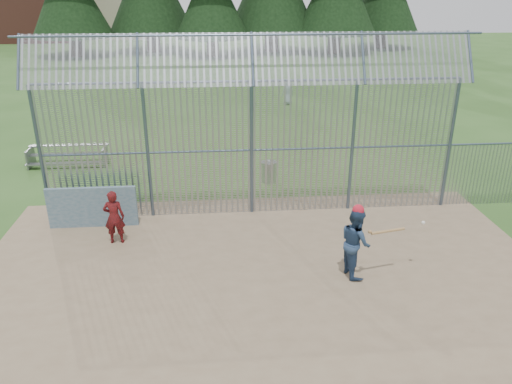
{
  "coord_description": "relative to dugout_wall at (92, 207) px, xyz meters",
  "views": [
    {
      "loc": [
        -1.05,
        -10.35,
        6.52
      ],
      "look_at": [
        0.0,
        2.0,
        1.3
      ],
      "focal_mm": 35.0,
      "sensor_mm": 36.0,
      "label": 1
    }
  ],
  "objects": [
    {
      "name": "trash_can",
      "position": [
        5.4,
        3.08,
        -0.24
      ],
      "size": [
        0.56,
        0.56,
        0.82
      ],
      "color": "gray",
      "rests_on": "ground"
    },
    {
      "name": "ground",
      "position": [
        4.6,
        -2.9,
        -0.62
      ],
      "size": [
        120.0,
        120.0,
        0.0
      ],
      "primitive_type": "plane",
      "color": "#2D511E",
      "rests_on": "ground"
    },
    {
      "name": "dugout_wall",
      "position": [
        0.0,
        0.0,
        0.0
      ],
      "size": [
        2.5,
        0.12,
        1.2
      ],
      "primitive_type": "cube",
      "color": "#38566B",
      "rests_on": "dirt_infield"
    },
    {
      "name": "bg_kid_standing",
      "position": [
        7.79,
        15.09,
        0.11
      ],
      "size": [
        0.82,
        0.66,
        1.46
      ],
      "primitive_type": "imported",
      "rotation": [
        0.0,
        0.0,
        3.45
      ],
      "color": "gray",
      "rests_on": "ground"
    },
    {
      "name": "bleacher",
      "position": [
        -2.11,
        5.44,
        -0.21
      ],
      "size": [
        3.0,
        0.95,
        0.72
      ],
      "color": "slate",
      "rests_on": "ground"
    },
    {
      "name": "onlooker",
      "position": [
        0.8,
        -1.04,
        0.15
      ],
      "size": [
        0.56,
        0.37,
        1.5
      ],
      "primitive_type": "imported",
      "rotation": [
        0.0,
        0.0,
        3.17
      ],
      "color": "maroon",
      "rests_on": "dirt_infield"
    },
    {
      "name": "batter",
      "position": [
        6.76,
        -3.13,
        0.25
      ],
      "size": [
        0.77,
        0.92,
        1.7
      ],
      "primitive_type": "imported",
      "rotation": [
        0.0,
        0.0,
        1.74
      ],
      "color": "navy",
      "rests_on": "dirt_infield"
    },
    {
      "name": "batting_gear",
      "position": [
        6.92,
        -3.16,
        0.99
      ],
      "size": [
        1.79,
        0.41,
        0.67
      ],
      "color": "red",
      "rests_on": "ground"
    },
    {
      "name": "bg_kid_seated",
      "position": [
        5.64,
        13.28,
        -0.23
      ],
      "size": [
        0.5,
        0.36,
        0.78
      ],
      "primitive_type": "imported",
      "rotation": [
        0.0,
        0.0,
        2.73
      ],
      "color": "slate",
      "rests_on": "ground"
    },
    {
      "name": "backstop_fence",
      "position": [
        6.41,
        0.53,
        1.74
      ],
      "size": [
        20.09,
        0.81,
        5.3
      ],
      "color": "#47566B",
      "rests_on": "ground"
    },
    {
      "name": "dirt_infield",
      "position": [
        4.6,
        -3.4,
        -0.61
      ],
      "size": [
        14.0,
        10.0,
        0.02
      ],
      "primitive_type": "cube",
      "color": "#756047",
      "rests_on": "ground"
    },
    {
      "name": "distant_buildings",
      "position": [
        -18.58,
        53.59,
        2.98
      ],
      "size": [
        26.5,
        10.5,
        8.0
      ],
      "color": "brown",
      "rests_on": "ground"
    }
  ]
}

